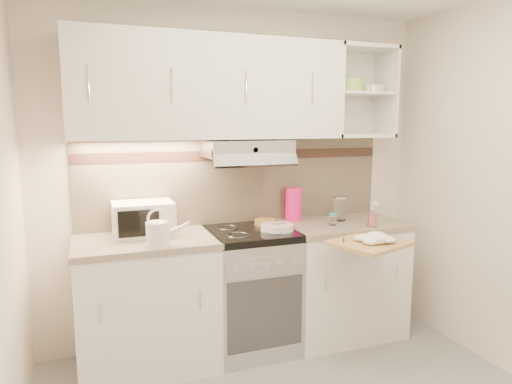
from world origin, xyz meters
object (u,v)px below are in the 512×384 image
at_px(watering_can, 159,233).
at_px(cutting_board, 369,243).
at_px(plate_stack, 277,227).
at_px(spray_bottle, 372,216).
at_px(microwave, 143,219).
at_px(pink_pitcher, 294,204).
at_px(electric_range, 251,289).
at_px(glass_jar, 340,208).

distance_m(watering_can, cutting_board, 1.37).
distance_m(plate_stack, spray_bottle, 0.72).
distance_m(microwave, spray_bottle, 1.66).
bearing_deg(watering_can, plate_stack, 16.19).
height_order(pink_pitcher, spray_bottle, pink_pitcher).
relative_size(microwave, pink_pitcher, 1.56).
xyz_separation_m(plate_stack, spray_bottle, (0.71, -0.13, 0.06)).
height_order(watering_can, plate_stack, watering_can).
xyz_separation_m(watering_can, pink_pitcher, (1.11, 0.42, 0.04)).
bearing_deg(plate_stack, pink_pitcher, 47.33).
xyz_separation_m(plate_stack, cutting_board, (0.48, -0.44, -0.05)).
bearing_deg(microwave, spray_bottle, -11.51).
relative_size(electric_range, plate_stack, 3.82).
bearing_deg(electric_range, microwave, 171.08).
distance_m(electric_range, spray_bottle, 1.05).
bearing_deg(pink_pitcher, glass_jar, -46.89).
bearing_deg(cutting_board, pink_pitcher, 87.77).
xyz_separation_m(electric_range, glass_jar, (0.77, 0.06, 0.55)).
bearing_deg(pink_pitcher, electric_range, -179.77).
relative_size(electric_range, pink_pitcher, 3.48).
bearing_deg(plate_stack, glass_jar, 13.50).
height_order(watering_can, glass_jar, watering_can).
height_order(glass_jar, cutting_board, glass_jar).
bearing_deg(spray_bottle, plate_stack, 178.64).
height_order(microwave, cutting_board, microwave).
bearing_deg(spray_bottle, pink_pitcher, 146.85).
height_order(electric_range, spray_bottle, spray_bottle).
relative_size(plate_stack, cutting_board, 0.52).
height_order(pink_pitcher, glass_jar, pink_pitcher).
distance_m(pink_pitcher, cutting_board, 0.77).
bearing_deg(microwave, pink_pitcher, 3.90).
distance_m(plate_stack, cutting_board, 0.65).
bearing_deg(cutting_board, microwave, 136.25).
height_order(microwave, pink_pitcher, pink_pitcher).
bearing_deg(pink_pitcher, watering_can, 175.91).
height_order(plate_stack, spray_bottle, spray_bottle).
relative_size(microwave, glass_jar, 2.10).
relative_size(spray_bottle, cutting_board, 0.45).
height_order(watering_can, spray_bottle, watering_can).
bearing_deg(glass_jar, plate_stack, -166.50).
relative_size(electric_range, microwave, 2.23).
bearing_deg(glass_jar, spray_bottle, -67.13).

